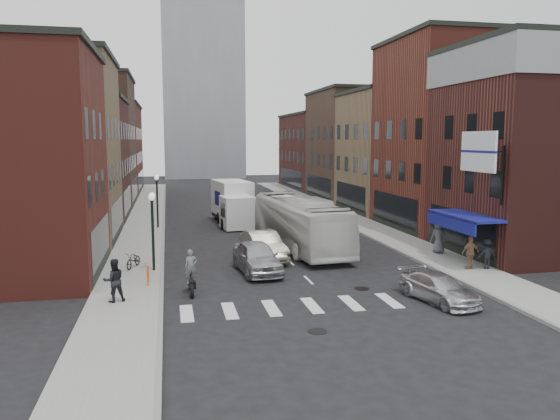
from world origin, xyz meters
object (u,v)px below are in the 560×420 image
at_px(streetlamp_near, 152,217).
at_px(box_truck, 234,203).
at_px(motorcycle_rider, 191,273).
at_px(ped_right_a, 487,254).
at_px(bike_rack, 148,275).
at_px(ped_right_c, 438,237).
at_px(ped_left_solo, 114,280).
at_px(parked_bicycle, 134,260).
at_px(streetlamp_far, 157,191).
at_px(sedan_left_near, 257,257).
at_px(sedan_left_far, 263,246).
at_px(transit_bus, 299,223).
at_px(curb_car, 439,288).
at_px(billboard_sign, 480,153).
at_px(ped_right_b, 470,253).

xyz_separation_m(streetlamp_near, box_truck, (5.96, 15.35, -1.22)).
relative_size(motorcycle_rider, ped_right_a, 1.29).
bearing_deg(motorcycle_rider, bike_rack, 133.25).
bearing_deg(ped_right_c, ped_left_solo, 20.08).
relative_size(streetlamp_near, parked_bicycle, 2.61).
height_order(streetlamp_far, sedan_left_near, streetlamp_far).
bearing_deg(streetlamp_near, ped_right_c, 3.55).
bearing_deg(sedan_left_far, bike_rack, -149.66).
bearing_deg(ped_right_a, ped_left_solo, 12.91).
xyz_separation_m(transit_bus, curb_car, (3.10, -12.08, -1.04)).
bearing_deg(ped_right_c, curb_car, 63.04).
bearing_deg(motorcycle_rider, parked_bicycle, 111.47).
bearing_deg(ped_right_c, ped_right_a, 97.80).
relative_size(motorcycle_rider, curb_car, 0.50).
bearing_deg(motorcycle_rider, ped_left_solo, -169.55).
xyz_separation_m(motorcycle_rider, curb_car, (10.16, -3.28, -0.35)).
bearing_deg(billboard_sign, motorcycle_rider, -176.88).
xyz_separation_m(transit_bus, parked_bicycle, (-9.82, -3.76, -1.06)).
relative_size(streetlamp_near, bike_rack, 5.14).
bearing_deg(streetlamp_far, curb_car, -61.15).
bearing_deg(streetlamp_far, parked_bicycle, -94.52).
bearing_deg(ped_right_b, ped_right_a, 165.39).
height_order(sedan_left_near, ped_left_solo, ped_left_solo).
xyz_separation_m(sedan_left_near, sedan_left_far, (0.85, 3.00, -0.01)).
bearing_deg(sedan_left_near, box_truck, 82.56).
relative_size(streetlamp_near, ped_right_b, 2.40).
xyz_separation_m(box_truck, sedan_left_near, (-0.77, -16.35, -0.89)).
distance_m(streetlamp_far, bike_rack, 16.87).
xyz_separation_m(streetlamp_far, parked_bicycle, (-1.05, -13.24, -2.35)).
height_order(ped_right_a, ped_right_c, ped_right_c).
relative_size(sedan_left_near, ped_right_a, 3.03).
height_order(bike_rack, sedan_left_near, sedan_left_near).
relative_size(bike_rack, sedan_left_near, 0.17).
relative_size(bike_rack, parked_bicycle, 0.51).
bearing_deg(curb_car, motorcycle_rider, 149.74).
distance_m(box_truck, motorcycle_rider, 20.09).
height_order(sedan_left_far, ped_left_solo, ped_left_solo).
bearing_deg(streetlamp_near, curb_car, -32.48).
height_order(bike_rack, ped_left_solo, ped_left_solo).
height_order(sedan_left_far, curb_car, sedan_left_far).
distance_m(motorcycle_rider, ped_right_c, 15.56).
height_order(transit_bus, sedan_left_far, transit_bus).
bearing_deg(bike_rack, sedan_left_far, 36.98).
xyz_separation_m(streetlamp_near, transit_bus, (8.78, 4.52, -1.29)).
xyz_separation_m(streetlamp_near, ped_right_a, (16.87, -3.16, -1.98)).
xyz_separation_m(bike_rack, motorcycle_rider, (1.91, -1.58, 0.39)).
relative_size(parked_bicycle, ped_right_a, 1.01).
bearing_deg(motorcycle_rider, ped_right_a, -3.01).
bearing_deg(sedan_left_near, sedan_left_far, 69.38).
distance_m(motorcycle_rider, ped_left_solo, 3.34).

